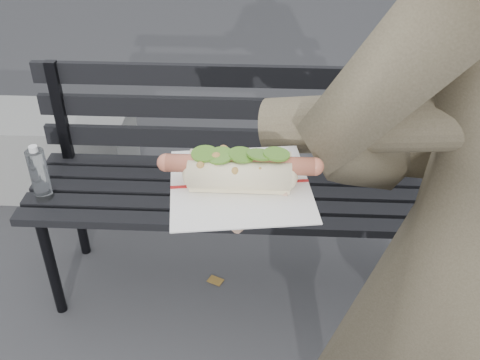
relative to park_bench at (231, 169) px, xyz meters
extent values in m
cylinder|color=black|center=(-0.65, -0.24, -0.30)|extent=(0.04, 0.04, 0.45)
cylinder|color=black|center=(-0.65, 0.10, -0.30)|extent=(0.04, 0.04, 0.45)
cylinder|color=black|center=(0.69, -0.24, -0.30)|extent=(0.04, 0.04, 0.45)
cylinder|color=black|center=(0.69, 0.10, -0.30)|extent=(0.04, 0.04, 0.45)
cube|color=black|center=(0.02, -0.25, -0.06)|extent=(1.50, 0.07, 0.03)
cube|color=black|center=(0.02, -0.16, -0.06)|extent=(1.50, 0.07, 0.03)
cube|color=black|center=(0.02, -0.07, -0.06)|extent=(1.50, 0.07, 0.03)
cube|color=black|center=(0.02, 0.02, -0.06)|extent=(1.50, 0.07, 0.03)
cube|color=black|center=(0.02, 0.11, -0.06)|extent=(1.50, 0.07, 0.03)
cube|color=black|center=(-0.65, 0.12, 0.15)|extent=(0.04, 0.03, 0.42)
cube|color=black|center=(0.69, 0.12, 0.15)|extent=(0.04, 0.03, 0.42)
cube|color=black|center=(0.02, 0.14, 0.05)|extent=(1.50, 0.02, 0.08)
cube|color=black|center=(0.02, 0.14, 0.18)|extent=(1.50, 0.02, 0.08)
cube|color=black|center=(0.02, 0.14, 0.31)|extent=(1.50, 0.02, 0.08)
cylinder|color=white|center=(-0.66, -0.15, 0.05)|extent=(0.06, 0.06, 0.19)
cylinder|color=white|center=(-0.66, -0.15, 0.16)|extent=(0.03, 0.03, 0.02)
cube|color=slate|center=(-1.14, 0.61, -0.32)|extent=(1.20, 0.40, 0.40)
cylinder|color=#4A4331|center=(0.36, -1.00, 0.75)|extent=(0.51, 0.23, 0.19)
cylinder|color=#D8A384|center=(0.13, -1.08, 0.68)|extent=(0.09, 0.08, 0.07)
ellipsoid|color=#D8A384|center=(0.09, -1.09, 0.68)|extent=(0.10, 0.11, 0.03)
cylinder|color=#D8A384|center=(0.03, -1.12, 0.68)|extent=(0.06, 0.02, 0.02)
cylinder|color=#D8A384|center=(0.03, -1.10, 0.68)|extent=(0.06, 0.02, 0.02)
cylinder|color=#D8A384|center=(0.03, -1.08, 0.68)|extent=(0.06, 0.02, 0.02)
cylinder|color=#D8A384|center=(0.03, -1.06, 0.68)|extent=(0.06, 0.02, 0.02)
cylinder|color=#D8A384|center=(0.10, -1.15, 0.68)|extent=(0.04, 0.05, 0.02)
cube|color=white|center=(0.09, -1.09, 0.69)|extent=(0.21, 0.21, 0.00)
cube|color=#B21E1E|center=(0.09, -1.09, 0.69)|extent=(0.19, 0.03, 0.00)
cylinder|color=#C6684C|center=(0.09, -1.09, 0.73)|extent=(0.20, 0.02, 0.02)
sphere|color=#C6684C|center=(-0.01, -1.09, 0.73)|extent=(0.03, 0.02, 0.02)
sphere|color=#C6684C|center=(0.19, -1.09, 0.73)|extent=(0.03, 0.02, 0.02)
sphere|color=#9E6B2D|center=(0.07, -1.09, 0.74)|extent=(0.01, 0.01, 0.01)
sphere|color=#9E6B2D|center=(0.06, -1.11, 0.73)|extent=(0.01, 0.01, 0.01)
sphere|color=#9E6B2D|center=(0.10, -1.08, 0.74)|extent=(0.01, 0.01, 0.01)
sphere|color=#9E6B2D|center=(0.06, -1.12, 0.73)|extent=(0.01, 0.01, 0.01)
sphere|color=#9E6B2D|center=(0.04, -1.08, 0.73)|extent=(0.01, 0.01, 0.01)
sphere|color=#9E6B2D|center=(0.06, -1.08, 0.73)|extent=(0.01, 0.01, 0.01)
sphere|color=#9E6B2D|center=(0.07, -1.08, 0.73)|extent=(0.01, 0.01, 0.01)
sphere|color=#9E6B2D|center=(0.06, -1.09, 0.73)|extent=(0.01, 0.01, 0.01)
sphere|color=#9E6B2D|center=(0.06, -1.10, 0.73)|extent=(0.01, 0.01, 0.01)
sphere|color=#9E6B2D|center=(0.04, -1.09, 0.73)|extent=(0.01, 0.01, 0.01)
sphere|color=#9E6B2D|center=(0.12, -1.08, 0.73)|extent=(0.01, 0.01, 0.01)
sphere|color=#9E6B2D|center=(0.09, -1.09, 0.74)|extent=(0.01, 0.01, 0.01)
sphere|color=#9E6B2D|center=(0.12, -1.11, 0.73)|extent=(0.01, 0.01, 0.01)
sphere|color=#9E6B2D|center=(0.10, -1.08, 0.74)|extent=(0.01, 0.01, 0.01)
sphere|color=#9E6B2D|center=(0.09, -1.09, 0.73)|extent=(0.01, 0.01, 0.01)
sphere|color=#9E6B2D|center=(0.09, -1.08, 0.73)|extent=(0.01, 0.01, 0.01)
sphere|color=#9E6B2D|center=(0.10, -1.10, 0.74)|extent=(0.01, 0.01, 0.01)
sphere|color=#9E6B2D|center=(0.12, -1.09, 0.74)|extent=(0.01, 0.01, 0.01)
sphere|color=#9E6B2D|center=(0.08, -1.12, 0.73)|extent=(0.01, 0.01, 0.01)
sphere|color=#9E6B2D|center=(0.14, -1.11, 0.73)|extent=(0.01, 0.01, 0.01)
sphere|color=#9E6B2D|center=(0.04, -1.11, 0.73)|extent=(0.01, 0.01, 0.01)
sphere|color=#9E6B2D|center=(0.04, -1.11, 0.74)|extent=(0.01, 0.01, 0.01)
sphere|color=#9E6B2D|center=(0.06, -1.10, 0.74)|extent=(0.01, 0.01, 0.01)
sphere|color=#9E6B2D|center=(0.03, -1.11, 0.73)|extent=(0.01, 0.01, 0.01)
sphere|color=#9E6B2D|center=(0.05, -1.11, 0.73)|extent=(0.01, 0.01, 0.01)
sphere|color=#9E6B2D|center=(0.06, -1.07, 0.73)|extent=(0.01, 0.01, 0.01)
cylinder|color=#4B7F22|center=(0.04, -1.09, 0.74)|extent=(0.04, 0.04, 0.01)
cylinder|color=#4B7F22|center=(0.06, -1.10, 0.74)|extent=(0.04, 0.04, 0.01)
cylinder|color=#4B7F22|center=(0.09, -1.09, 0.74)|extent=(0.04, 0.04, 0.01)
cylinder|color=#4B7F22|center=(0.11, -1.09, 0.74)|extent=(0.04, 0.04, 0.01)
cylinder|color=#4B7F22|center=(0.14, -1.09, 0.74)|extent=(0.04, 0.04, 0.01)
cube|color=brown|center=(-1.21, 0.83, -0.52)|extent=(0.04, 0.03, 0.00)
cube|color=brown|center=(0.47, 1.11, -0.52)|extent=(0.08, 0.10, 0.00)
cube|color=brown|center=(-0.07, -0.05, -0.52)|extent=(0.07, 0.06, 0.00)
camera|label=1|loc=(0.12, -1.73, 1.13)|focal=42.00mm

